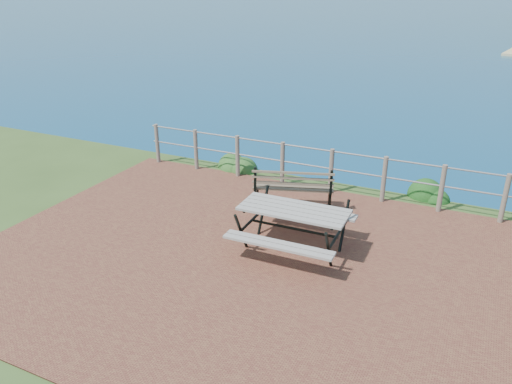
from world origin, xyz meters
TOP-DOWN VIEW (x-y plane):
  - ground at (0.00, 0.00)m, footprint 10.00×7.00m
  - safety_railing at (0.00, 3.35)m, footprint 9.40×0.10m
  - picnic_table at (0.18, 0.64)m, footprint 1.86×1.60m
  - park_bench at (-0.46, 2.26)m, footprint 1.67×0.90m
  - shrub_lip_west at (-2.61, 3.72)m, footprint 0.81×0.81m
  - shrub_lip_east at (2.08, 4.23)m, footprint 0.84×0.84m

SIDE VIEW (x-z plane):
  - ground at x=0.00m, z-range -0.06..0.06m
  - shrub_lip_west at x=-2.61m, z-range -0.29..0.29m
  - shrub_lip_east at x=2.08m, z-range -0.30..0.30m
  - picnic_table at x=0.18m, z-range 0.11..0.89m
  - safety_railing at x=0.00m, z-range 0.07..1.07m
  - park_bench at x=-0.46m, z-range 0.15..1.06m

